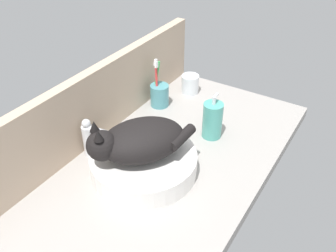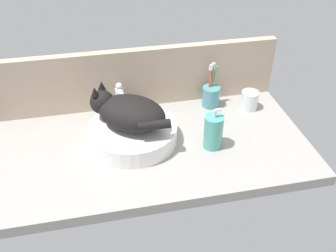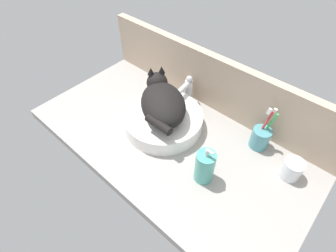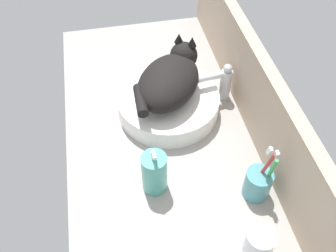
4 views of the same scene
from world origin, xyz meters
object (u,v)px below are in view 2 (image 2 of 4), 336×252
(cat, at_px, (128,112))
(soap_dispenser, at_px, (213,132))
(sink_basin, at_px, (133,133))
(faucet, at_px, (121,98))
(toothbrush_cup, at_px, (211,96))
(water_glass, at_px, (249,101))

(cat, bearing_deg, soap_dispenser, -19.17)
(soap_dispenser, bearing_deg, sink_basin, 161.45)
(faucet, height_order, toothbrush_cup, toothbrush_cup)
(sink_basin, xyz_separation_m, toothbrush_cup, (0.35, 0.17, 0.01))
(sink_basin, bearing_deg, cat, 147.71)
(water_glass, bearing_deg, cat, -167.70)
(toothbrush_cup, relative_size, water_glass, 2.49)
(toothbrush_cup, bearing_deg, cat, -155.64)
(sink_basin, xyz_separation_m, cat, (-0.01, 0.01, 0.09))
(cat, distance_m, faucet, 0.18)
(soap_dispenser, bearing_deg, cat, 160.83)
(toothbrush_cup, distance_m, water_glass, 0.16)
(faucet, bearing_deg, soap_dispenser, -42.71)
(cat, xyz_separation_m, soap_dispenser, (0.28, -0.10, -0.06))
(faucet, relative_size, water_glass, 1.81)
(cat, bearing_deg, sink_basin, -32.29)
(faucet, bearing_deg, water_glass, -7.06)
(faucet, relative_size, toothbrush_cup, 0.73)
(faucet, bearing_deg, cat, -86.07)
(faucet, height_order, water_glass, faucet)
(sink_basin, distance_m, soap_dispenser, 0.29)
(toothbrush_cup, height_order, water_glass, toothbrush_cup)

